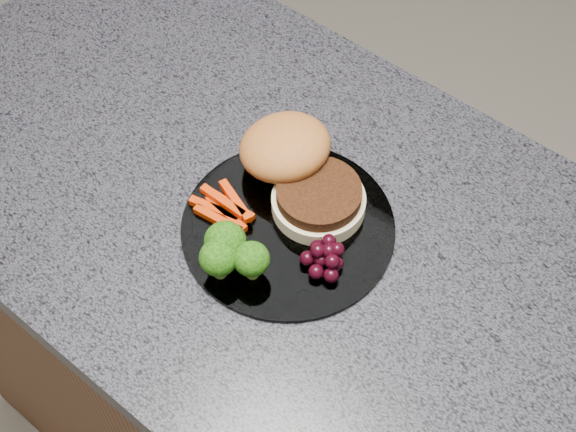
% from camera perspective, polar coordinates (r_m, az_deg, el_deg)
% --- Properties ---
extents(island_cabinet, '(1.20, 0.60, 0.86)m').
position_cam_1_polar(island_cabinet, '(1.39, 0.56, -11.64)').
color(island_cabinet, brown).
rests_on(island_cabinet, ground).
extents(countertop, '(1.20, 0.60, 0.04)m').
position_cam_1_polar(countertop, '(0.99, 0.77, -1.21)').
color(countertop, '#46454F').
rests_on(countertop, island_cabinet).
extents(plate, '(0.26, 0.26, 0.01)m').
position_cam_1_polar(plate, '(0.97, 0.00, -0.78)').
color(plate, white).
rests_on(plate, countertop).
extents(burger, '(0.19, 0.15, 0.06)m').
position_cam_1_polar(burger, '(0.99, 0.62, 3.47)').
color(burger, beige).
rests_on(burger, plate).
extents(carrot_sticks, '(0.08, 0.06, 0.02)m').
position_cam_1_polar(carrot_sticks, '(0.98, -4.52, 0.54)').
color(carrot_sticks, red).
rests_on(carrot_sticks, plate).
extents(broccoli, '(0.08, 0.07, 0.06)m').
position_cam_1_polar(broccoli, '(0.91, -4.14, -2.56)').
color(broccoli, '#59802E').
rests_on(broccoli, plate).
extents(grape_bunch, '(0.05, 0.06, 0.03)m').
position_cam_1_polar(grape_bunch, '(0.93, 2.70, -2.91)').
color(grape_bunch, black).
rests_on(grape_bunch, plate).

